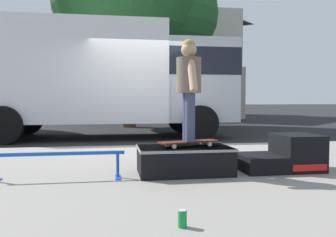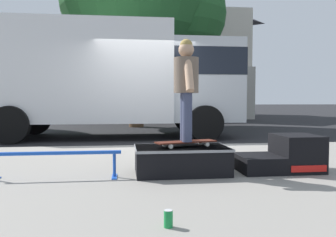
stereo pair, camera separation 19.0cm
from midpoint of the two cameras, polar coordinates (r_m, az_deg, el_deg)
name	(u,v)px [view 2 (the right image)]	position (r m, az deg, el deg)	size (l,w,h in m)	color
ground_plane	(150,147)	(7.69, -2.31, -4.72)	(140.00, 140.00, 0.00)	black
sidewalk_slab	(166,173)	(4.73, 0.76, -8.86)	(50.00, 5.00, 0.12)	gray
skate_box	(182,159)	(4.40, 3.46, -6.58)	(1.15, 0.70, 0.33)	black
kicker_ramp	(285,156)	(4.83, 19.48, -5.75)	(1.03, 0.63, 0.46)	black
grind_rail	(55,158)	(4.27, -16.59, -6.16)	(1.51, 0.28, 0.32)	blue
skateboard	(186,142)	(4.39, 4.17, -3.84)	(0.80, 0.42, 0.07)	#4C1E14
skater_kid	(186,81)	(4.37, 4.21, 6.02)	(0.31, 0.65, 1.26)	#3F4766
soda_can	(168,219)	(2.62, 2.21, -15.94)	(0.07, 0.07, 0.13)	#198C3F
box_truck	(113,76)	(9.81, -8.34, 6.88)	(6.91, 2.63, 3.05)	white
house_behind	(163,49)	(22.50, -0.64, 11.22)	(9.54, 8.22, 8.40)	beige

